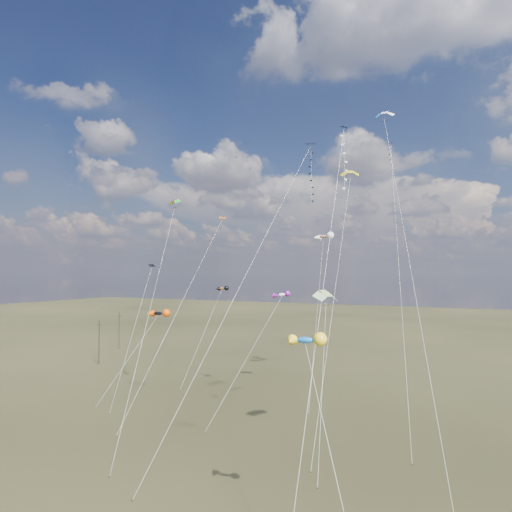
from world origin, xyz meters
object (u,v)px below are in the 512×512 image
at_px(utility_pole_far, 119,330).
at_px(diamond_black_high, 305,184).
at_px(parafoil_yellow, 350,173).
at_px(novelty_black_orange, 158,314).
at_px(utility_pole_near, 99,342).

height_order(utility_pole_far, diamond_black_high, diamond_black_high).
relative_size(utility_pole_far, parafoil_yellow, 0.27).
distance_m(parafoil_yellow, novelty_black_orange, 30.76).
height_order(diamond_black_high, novelty_black_orange, diamond_black_high).
xyz_separation_m(parafoil_yellow, novelty_black_orange, (-24.80, -4.89, -17.52)).
bearing_deg(utility_pole_far, parafoil_yellow, -22.20).
relative_size(utility_pole_near, diamond_black_high, 0.25).
xyz_separation_m(utility_pole_near, novelty_black_orange, (24.55, -14.30, 7.34)).
distance_m(diamond_black_high, parafoil_yellow, 7.97).
height_order(utility_pole_far, novelty_black_orange, novelty_black_orange).
height_order(utility_pole_near, diamond_black_high, diamond_black_high).
bearing_deg(diamond_black_high, utility_pole_far, 150.71).
distance_m(diamond_black_high, novelty_black_orange, 26.49).
height_order(utility_pole_near, parafoil_yellow, parafoil_yellow).
distance_m(utility_pole_near, novelty_black_orange, 29.35).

